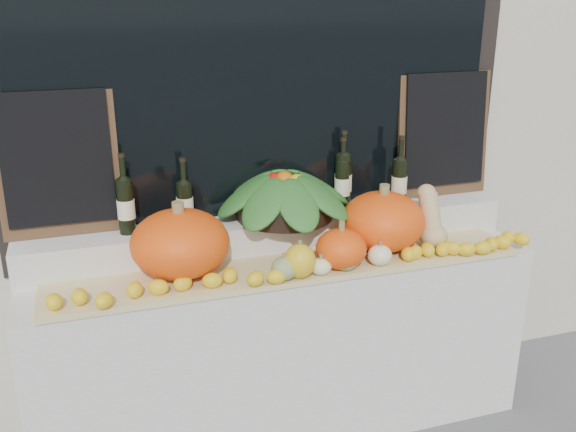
{
  "coord_description": "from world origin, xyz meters",
  "views": [
    {
      "loc": [
        -0.81,
        -1.03,
        2.06
      ],
      "look_at": [
        0.0,
        1.45,
        1.12
      ],
      "focal_mm": 40.0,
      "sensor_mm": 36.0,
      "label": 1
    }
  ],
  "objects_px": {
    "pumpkin_right": "(383,221)",
    "produce_bowl": "(284,195)",
    "pumpkin_left": "(180,243)",
    "butternut_squash": "(431,220)",
    "wine_bottle_tall": "(343,180)"
  },
  "relations": [
    {
      "from": "pumpkin_left",
      "to": "produce_bowl",
      "type": "bearing_deg",
      "value": 20.7
    },
    {
      "from": "pumpkin_left",
      "to": "wine_bottle_tall",
      "type": "distance_m",
      "value": 0.88
    },
    {
      "from": "butternut_squash",
      "to": "wine_bottle_tall",
      "type": "distance_m",
      "value": 0.46
    },
    {
      "from": "pumpkin_right",
      "to": "butternut_squash",
      "type": "distance_m",
      "value": 0.23
    },
    {
      "from": "pumpkin_left",
      "to": "butternut_squash",
      "type": "relative_size",
      "value": 1.46
    },
    {
      "from": "pumpkin_left",
      "to": "pumpkin_right",
      "type": "bearing_deg",
      "value": -0.36
    },
    {
      "from": "pumpkin_right",
      "to": "produce_bowl",
      "type": "height_order",
      "value": "produce_bowl"
    },
    {
      "from": "pumpkin_right",
      "to": "produce_bowl",
      "type": "relative_size",
      "value": 0.56
    },
    {
      "from": "wine_bottle_tall",
      "to": "butternut_squash",
      "type": "bearing_deg",
      "value": -42.15
    },
    {
      "from": "butternut_squash",
      "to": "wine_bottle_tall",
      "type": "height_order",
      "value": "wine_bottle_tall"
    },
    {
      "from": "pumpkin_right",
      "to": "wine_bottle_tall",
      "type": "distance_m",
      "value": 0.31
    },
    {
      "from": "pumpkin_left",
      "to": "butternut_squash",
      "type": "bearing_deg",
      "value": -1.99
    },
    {
      "from": "wine_bottle_tall",
      "to": "pumpkin_right",
      "type": "bearing_deg",
      "value": -70.24
    },
    {
      "from": "pumpkin_left",
      "to": "wine_bottle_tall",
      "type": "xyz_separation_m",
      "value": [
        0.84,
        0.25,
        0.13
      ]
    },
    {
      "from": "wine_bottle_tall",
      "to": "pumpkin_left",
      "type": "bearing_deg",
      "value": -163.21
    }
  ]
}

